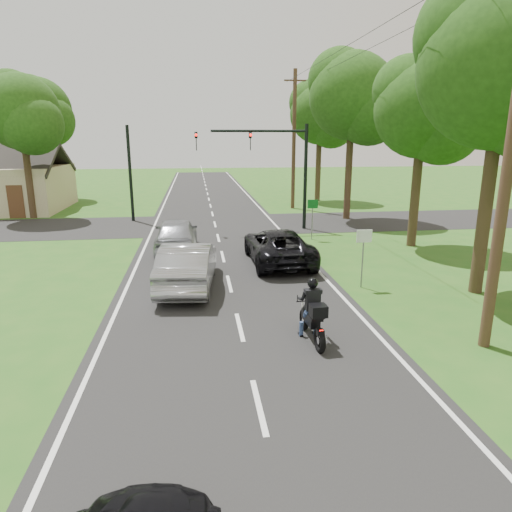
{
  "coord_description": "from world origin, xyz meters",
  "views": [
    {
      "loc": [
        -1.12,
        -12.04,
        5.26
      ],
      "look_at": [
        0.87,
        3.0,
        1.3
      ],
      "focal_mm": 32.0,
      "sensor_mm": 36.0,
      "label": 1
    }
  ],
  "objects_px": {
    "dark_suv": "(278,246)",
    "silver_suv": "(176,235)",
    "motorcycle_rider": "(313,317)",
    "silver_sedan": "(188,265)",
    "sign_white": "(364,244)",
    "utility_pole_near": "(511,145)",
    "sign_green": "(313,210)",
    "traffic_signal": "(274,158)",
    "utility_pole_far": "(294,140)"
  },
  "relations": [
    {
      "from": "silver_suv",
      "to": "utility_pole_near",
      "type": "distance_m",
      "value": 14.59
    },
    {
      "from": "motorcycle_rider",
      "to": "silver_suv",
      "type": "xyz_separation_m",
      "value": [
        -3.91,
        10.38,
        0.14
      ]
    },
    {
      "from": "traffic_signal",
      "to": "dark_suv",
      "type": "bearing_deg",
      "value": -97.98
    },
    {
      "from": "motorcycle_rider",
      "to": "dark_suv",
      "type": "xyz_separation_m",
      "value": [
        0.49,
        7.85,
        0.06
      ]
    },
    {
      "from": "dark_suv",
      "to": "sign_white",
      "type": "relative_size",
      "value": 2.49
    },
    {
      "from": "dark_suv",
      "to": "silver_suv",
      "type": "relative_size",
      "value": 1.11
    },
    {
      "from": "silver_sedan",
      "to": "traffic_signal",
      "type": "bearing_deg",
      "value": -109.54
    },
    {
      "from": "sign_white",
      "to": "utility_pole_far",
      "type": "bearing_deg",
      "value": 85.49
    },
    {
      "from": "dark_suv",
      "to": "silver_suv",
      "type": "xyz_separation_m",
      "value": [
        -4.4,
        2.52,
        0.08
      ]
    },
    {
      "from": "silver_suv",
      "to": "sign_green",
      "type": "bearing_deg",
      "value": -165.6
    },
    {
      "from": "dark_suv",
      "to": "sign_green",
      "type": "height_order",
      "value": "sign_green"
    },
    {
      "from": "motorcycle_rider",
      "to": "traffic_signal",
      "type": "xyz_separation_m",
      "value": [
        1.52,
        15.15,
        3.45
      ]
    },
    {
      "from": "utility_pole_near",
      "to": "sign_white",
      "type": "xyz_separation_m",
      "value": [
        -1.5,
        4.98,
        -3.49
      ]
    },
    {
      "from": "sign_green",
      "to": "utility_pole_near",
      "type": "bearing_deg",
      "value": -84.28
    },
    {
      "from": "dark_suv",
      "to": "utility_pole_near",
      "type": "distance_m",
      "value": 10.47
    },
    {
      "from": "sign_white",
      "to": "utility_pole_near",
      "type": "bearing_deg",
      "value": -73.24
    },
    {
      "from": "utility_pole_far",
      "to": "motorcycle_rider",
      "type": "bearing_deg",
      "value": -100.71
    },
    {
      "from": "silver_suv",
      "to": "sign_white",
      "type": "relative_size",
      "value": 2.25
    },
    {
      "from": "silver_sedan",
      "to": "sign_white",
      "type": "xyz_separation_m",
      "value": [
        6.18,
        -0.85,
        0.76
      ]
    },
    {
      "from": "dark_suv",
      "to": "silver_sedan",
      "type": "bearing_deg",
      "value": 35.61
    },
    {
      "from": "dark_suv",
      "to": "utility_pole_near",
      "type": "relative_size",
      "value": 0.53
    },
    {
      "from": "silver_sedan",
      "to": "sign_green",
      "type": "bearing_deg",
      "value": -125.94
    },
    {
      "from": "utility_pole_far",
      "to": "sign_white",
      "type": "distance_m",
      "value": 19.39
    },
    {
      "from": "motorcycle_rider",
      "to": "utility_pole_near",
      "type": "relative_size",
      "value": 0.2
    },
    {
      "from": "motorcycle_rider",
      "to": "dark_suv",
      "type": "relative_size",
      "value": 0.39
    },
    {
      "from": "silver_sedan",
      "to": "silver_suv",
      "type": "bearing_deg",
      "value": -77.78
    },
    {
      "from": "dark_suv",
      "to": "sign_green",
      "type": "distance_m",
      "value": 5.07
    },
    {
      "from": "utility_pole_far",
      "to": "utility_pole_near",
      "type": "bearing_deg",
      "value": -90.0
    },
    {
      "from": "utility_pole_far",
      "to": "silver_sedan",
      "type": "bearing_deg",
      "value": -112.92
    },
    {
      "from": "motorcycle_rider",
      "to": "sign_white",
      "type": "distance_m",
      "value": 5.12
    },
    {
      "from": "silver_sedan",
      "to": "sign_white",
      "type": "distance_m",
      "value": 6.29
    },
    {
      "from": "traffic_signal",
      "to": "sign_white",
      "type": "xyz_separation_m",
      "value": [
        1.36,
        -11.02,
        -2.54
      ]
    },
    {
      "from": "motorcycle_rider",
      "to": "silver_suv",
      "type": "relative_size",
      "value": 0.43
    },
    {
      "from": "utility_pole_near",
      "to": "sign_green",
      "type": "relative_size",
      "value": 4.71
    },
    {
      "from": "sign_green",
      "to": "utility_pole_far",
      "type": "bearing_deg",
      "value": 83.27
    },
    {
      "from": "dark_suv",
      "to": "silver_sedan",
      "type": "relative_size",
      "value": 1.06
    },
    {
      "from": "sign_green",
      "to": "silver_suv",
      "type": "bearing_deg",
      "value": -165.89
    },
    {
      "from": "traffic_signal",
      "to": "utility_pole_near",
      "type": "distance_m",
      "value": 16.28
    },
    {
      "from": "silver_sedan",
      "to": "utility_pole_far",
      "type": "height_order",
      "value": "utility_pole_far"
    },
    {
      "from": "traffic_signal",
      "to": "utility_pole_near",
      "type": "xyz_separation_m",
      "value": [
        2.86,
        -16.0,
        0.95
      ]
    },
    {
      "from": "motorcycle_rider",
      "to": "silver_sedan",
      "type": "relative_size",
      "value": 0.41
    },
    {
      "from": "motorcycle_rider",
      "to": "utility_pole_far",
      "type": "height_order",
      "value": "utility_pole_far"
    },
    {
      "from": "utility_pole_far",
      "to": "sign_white",
      "type": "height_order",
      "value": "utility_pole_far"
    },
    {
      "from": "silver_sedan",
      "to": "sign_green",
      "type": "xyz_separation_m",
      "value": [
        6.38,
        7.15,
        0.76
      ]
    },
    {
      "from": "sign_green",
      "to": "motorcycle_rider",
      "type": "bearing_deg",
      "value": -104.24
    },
    {
      "from": "motorcycle_rider",
      "to": "sign_green",
      "type": "xyz_separation_m",
      "value": [
        3.08,
        12.13,
        0.91
      ]
    },
    {
      "from": "traffic_signal",
      "to": "sign_white",
      "type": "bearing_deg",
      "value": -82.95
    },
    {
      "from": "sign_white",
      "to": "silver_suv",
      "type": "bearing_deg",
      "value": 137.38
    },
    {
      "from": "traffic_signal",
      "to": "sign_green",
      "type": "relative_size",
      "value": 3.0
    },
    {
      "from": "silver_sedan",
      "to": "utility_pole_far",
      "type": "xyz_separation_m",
      "value": [
        7.68,
        18.17,
        4.25
      ]
    }
  ]
}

